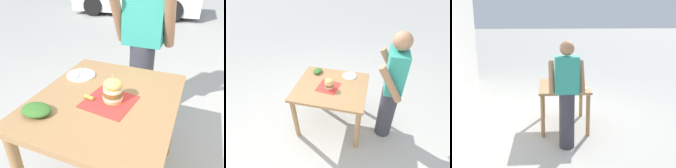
% 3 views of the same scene
% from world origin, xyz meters
% --- Properties ---
extents(ground_plane, '(80.00, 80.00, 0.00)m').
position_xyz_m(ground_plane, '(0.00, 0.00, 0.00)').
color(ground_plane, '#ADAAA3').
extents(patio_table, '(0.90, 1.05, 0.80)m').
position_xyz_m(patio_table, '(0.00, 0.00, 0.66)').
color(patio_table, '#9E7247').
rests_on(patio_table, ground).
extents(serving_paper, '(0.33, 0.33, 0.00)m').
position_xyz_m(serving_paper, '(0.04, -0.04, 0.80)').
color(serving_paper, red).
rests_on(serving_paper, patio_table).
extents(sandwich, '(0.13, 0.13, 0.19)m').
position_xyz_m(sandwich, '(0.05, -0.02, 0.88)').
color(sandwich, '#E5B25B').
rests_on(sandwich, serving_paper).
extents(pickle_spear, '(0.07, 0.04, 0.02)m').
position_xyz_m(pickle_spear, '(-0.09, -0.06, 0.81)').
color(pickle_spear, '#8EA83D').
rests_on(pickle_spear, serving_paper).
extents(side_plate_with_forks, '(0.22, 0.22, 0.02)m').
position_xyz_m(side_plate_with_forks, '(-0.31, 0.22, 0.80)').
color(side_plate_with_forks, white).
rests_on(side_plate_with_forks, patio_table).
extents(side_salad, '(0.18, 0.14, 0.05)m').
position_xyz_m(side_salad, '(-0.30, -0.31, 0.82)').
color(side_salad, '#386B28').
rests_on(side_salad, patio_table).
extents(diner_across_table, '(0.55, 0.35, 1.69)m').
position_xyz_m(diner_across_table, '(0.01, 0.84, 0.88)').
color(diner_across_table, '#33333D').
rests_on(diner_across_table, ground).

